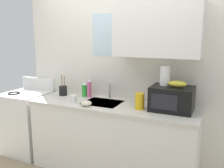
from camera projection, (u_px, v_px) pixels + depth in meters
kitchen_wall_assembly at (129, 64)px, 3.09m from camera, size 2.86×0.42×2.50m
counter_unit at (112, 138)px, 3.04m from camera, size 2.09×0.63×0.90m
sink_faucet at (110, 91)px, 3.20m from camera, size 0.03×0.03×0.20m
stove_range at (28, 122)px, 3.61m from camera, size 0.60×0.60×1.08m
microwave at (172, 99)px, 2.67m from camera, size 0.46×0.35×0.27m
banana_bunch at (177, 84)px, 2.62m from camera, size 0.20×0.11×0.07m
paper_towel_roll at (165, 76)px, 2.71m from camera, size 0.11×0.11×0.22m
dish_soap_bottle_pink at (89, 89)px, 3.26m from camera, size 0.06×0.06×0.25m
dish_soap_bottle_green at (84, 90)px, 3.30m from camera, size 0.07×0.07×0.20m
cereal_canister at (140, 101)px, 2.73m from camera, size 0.10×0.10×0.18m
mug_white at (73, 99)px, 3.01m from camera, size 0.08×0.08×0.09m
utensil_crock at (63, 90)px, 3.37m from camera, size 0.11×0.11×0.29m
small_bowl at (86, 103)px, 2.86m from camera, size 0.13×0.13×0.06m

